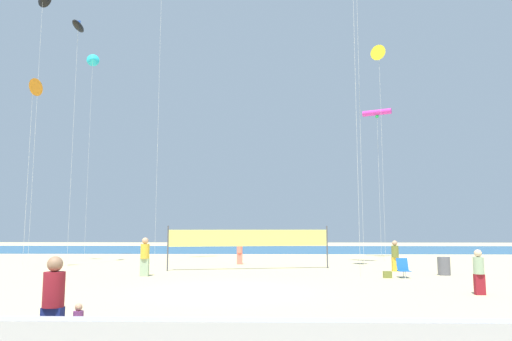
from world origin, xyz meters
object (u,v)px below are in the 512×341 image
at_px(kite_cyan_delta, 93,60).
at_px(beach_handbag, 387,275).
at_px(beachgoer_sage_shirt, 479,270).
at_px(beachgoer_mustard_shirt, 145,256).
at_px(beachgoer_coral_shirt, 240,251).
at_px(kite_yellow_delta, 379,54).
at_px(volleyball_net, 250,239).
at_px(beachgoer_olive_shirt, 395,255).
at_px(kite_orange_delta, 33,88).
at_px(kite_black_inflatable, 78,27).
at_px(kite_magenta_tube, 377,113).
at_px(trash_barrel, 444,266).
at_px(mother_figure, 53,300).
at_px(folding_beach_chair, 403,267).
at_px(toddler_figure, 78,324).

bearing_deg(kite_cyan_delta, beach_handbag, -35.95).
xyz_separation_m(beachgoer_sage_shirt, beachgoer_mustard_shirt, (-13.10, 5.99, 0.15)).
distance_m(beach_handbag, kite_cyan_delta, 28.68).
height_order(beachgoer_mustard_shirt, beach_handbag, beachgoer_mustard_shirt).
bearing_deg(beachgoer_sage_shirt, kite_cyan_delta, 48.99).
height_order(beachgoer_coral_shirt, kite_yellow_delta, kite_yellow_delta).
bearing_deg(beach_handbag, volleyball_net, 146.11).
distance_m(beachgoer_olive_shirt, kite_cyan_delta, 27.69).
bearing_deg(volleyball_net, kite_orange_delta, -174.76).
bearing_deg(beachgoer_coral_shirt, kite_black_inflatable, 58.65).
bearing_deg(beachgoer_sage_shirt, beach_handbag, 19.60).
xyz_separation_m(beach_handbag, kite_black_inflatable, (-17.37, 5.98, 14.69)).
bearing_deg(kite_black_inflatable, kite_yellow_delta, 14.56).
bearing_deg(kite_yellow_delta, kite_orange_delta, -159.47).
bearing_deg(volleyball_net, kite_magenta_tube, 45.33).
height_order(volleyball_net, kite_cyan_delta, kite_cyan_delta).
bearing_deg(beachgoer_mustard_shirt, trash_barrel, 23.04).
xyz_separation_m(beachgoer_sage_shirt, kite_black_inflatable, (-19.15, 11.48, 14.02)).
distance_m(mother_figure, beachgoer_mustard_shirt, 13.86).
relative_size(folding_beach_chair, kite_magenta_tube, 0.08).
distance_m(beachgoer_sage_shirt, folding_beach_chair, 5.76).
xyz_separation_m(toddler_figure, kite_yellow_delta, (11.69, 24.29, 14.42)).
bearing_deg(kite_magenta_tube, kite_cyan_delta, 179.36).
bearing_deg(beachgoer_sage_shirt, volleyball_net, 41.63).
height_order(beachgoer_olive_shirt, beach_handbag, beachgoer_olive_shirt).
distance_m(kite_orange_delta, kite_magenta_tube, 24.10).
relative_size(mother_figure, kite_cyan_delta, 0.11).
bearing_deg(folding_beach_chair, beachgoer_olive_shirt, 102.03).
relative_size(beachgoer_mustard_shirt, beachgoer_olive_shirt, 1.13).
distance_m(toddler_figure, beachgoer_mustard_shirt, 13.80).
height_order(beachgoer_olive_shirt, kite_cyan_delta, kite_cyan_delta).
bearing_deg(folding_beach_chair, kite_yellow_delta, 101.22).
distance_m(mother_figure, toddler_figure, 0.66).
relative_size(kite_black_inflatable, kite_yellow_delta, 0.99).
distance_m(beachgoer_mustard_shirt, kite_cyan_delta, 21.69).
height_order(beach_handbag, kite_yellow_delta, kite_yellow_delta).
bearing_deg(folding_beach_chair, beach_handbag, -147.59).
bearing_deg(beachgoer_mustard_shirt, folding_beach_chair, 17.77).
bearing_deg(beach_handbag, beachgoer_sage_shirt, -72.10).
bearing_deg(beachgoer_mustard_shirt, beachgoer_sage_shirt, -5.22).
bearing_deg(beachgoer_mustard_shirt, volleyball_net, 57.69).
xyz_separation_m(folding_beach_chair, kite_yellow_delta, (1.87, 11.02, 14.41)).
bearing_deg(mother_figure, kite_black_inflatable, 132.86).
height_order(trash_barrel, kite_cyan_delta, kite_cyan_delta).
height_order(volleyball_net, beach_handbag, volleyball_net).
relative_size(beachgoer_mustard_shirt, kite_magenta_tube, 0.16).
xyz_separation_m(beachgoer_olive_shirt, kite_magenta_tube, (1.70, 10.42, 10.27)).
xyz_separation_m(kite_orange_delta, kite_magenta_tube, (21.59, 10.67, 1.06)).
xyz_separation_m(mother_figure, kite_cyan_delta, (-10.03, 27.39, 14.79)).
height_order(toddler_figure, kite_magenta_tube, kite_magenta_tube).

